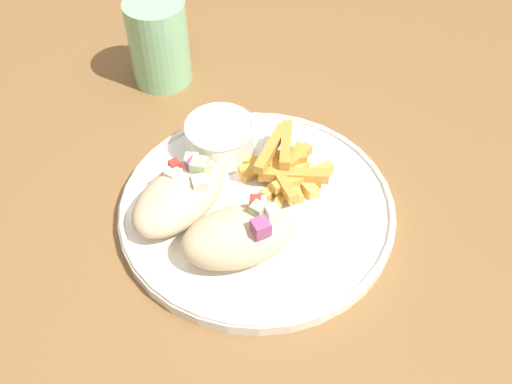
# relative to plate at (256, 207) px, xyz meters

# --- Properties ---
(table) EXTENTS (1.43, 1.43, 0.75)m
(table) POSITION_rel_plate_xyz_m (0.03, -0.00, -0.07)
(table) COLOR brown
(table) RESTS_ON ground_plane
(plate) EXTENTS (0.30, 0.30, 0.02)m
(plate) POSITION_rel_plate_xyz_m (0.00, 0.00, 0.00)
(plate) COLOR white
(plate) RESTS_ON table
(pita_sandwich_near) EXTENTS (0.13, 0.11, 0.06)m
(pita_sandwich_near) POSITION_rel_plate_xyz_m (-0.06, -0.03, 0.03)
(pita_sandwich_near) COLOR beige
(pita_sandwich_near) RESTS_ON plate
(pita_sandwich_far) EXTENTS (0.13, 0.08, 0.06)m
(pita_sandwich_far) POSITION_rel_plate_xyz_m (-0.06, 0.05, 0.03)
(pita_sandwich_far) COLOR beige
(pita_sandwich_far) RESTS_ON plate
(fries_pile) EXTENTS (0.10, 0.10, 0.04)m
(fries_pile) POSITION_rel_plate_xyz_m (0.05, 0.00, 0.02)
(fries_pile) COLOR gold
(fries_pile) RESTS_ON plate
(sauce_ramekin) EXTENTS (0.08, 0.08, 0.04)m
(sauce_ramekin) POSITION_rel_plate_xyz_m (0.03, 0.09, 0.03)
(sauce_ramekin) COLOR white
(sauce_ramekin) RESTS_ON plate
(water_glass) EXTENTS (0.08, 0.08, 0.11)m
(water_glass) POSITION_rel_plate_xyz_m (0.08, 0.26, 0.04)
(water_glass) COLOR #8CCC93
(water_glass) RESTS_ON table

